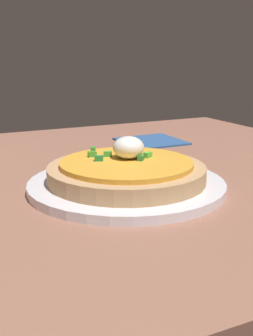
% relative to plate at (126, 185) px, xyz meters
% --- Properties ---
extents(dining_table, '(1.21, 0.89, 0.03)m').
position_rel_plate_xyz_m(dining_table, '(-0.07, 0.10, -0.02)').
color(dining_table, '#93614E').
rests_on(dining_table, ground).
extents(plate, '(0.29, 0.29, 0.01)m').
position_rel_plate_xyz_m(plate, '(0.00, 0.00, 0.00)').
color(plate, white).
rests_on(plate, dining_table).
extents(pizza, '(0.23, 0.23, 0.06)m').
position_rel_plate_xyz_m(pizza, '(0.00, 0.00, 0.02)').
color(pizza, tan).
rests_on(pizza, plate).
extents(napkin, '(0.13, 0.13, 0.00)m').
position_rel_plate_xyz_m(napkin, '(0.20, 0.29, -0.00)').
color(napkin, '#2B528B').
rests_on(napkin, dining_table).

